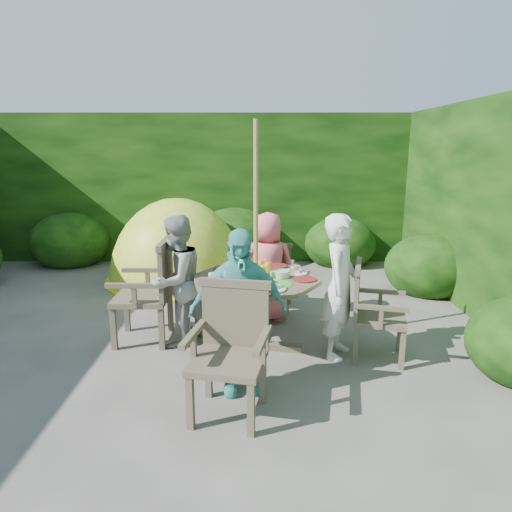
{
  "coord_description": "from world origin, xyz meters",
  "views": [
    {
      "loc": [
        0.99,
        -4.24,
        1.96
      ],
      "look_at": [
        0.98,
        0.37,
        0.85
      ],
      "focal_mm": 32.0,
      "sensor_mm": 36.0,
      "label": 1
    }
  ],
  "objects_px": {
    "child_back": "(268,267)",
    "garden_chair_back": "(272,275)",
    "garden_chair_front": "(231,348)",
    "child_front": "(238,312)",
    "patio_table": "(256,289)",
    "garden_chair_right": "(372,310)",
    "child_left": "(177,281)",
    "child_right": "(340,286)",
    "parasol_pole": "(256,240)",
    "dome_tent": "(178,279)",
    "garden_chair_left": "(150,290)"
  },
  "relations": [
    {
      "from": "child_front",
      "to": "dome_tent",
      "type": "relative_size",
      "value": 0.55
    },
    {
      "from": "garden_chair_back",
      "to": "child_right",
      "type": "bearing_deg",
      "value": 123.88
    },
    {
      "from": "garden_chair_left",
      "to": "child_back",
      "type": "distance_m",
      "value": 1.35
    },
    {
      "from": "garden_chair_right",
      "to": "child_right",
      "type": "bearing_deg",
      "value": 95.26
    },
    {
      "from": "garden_chair_front",
      "to": "child_right",
      "type": "bearing_deg",
      "value": 55.4
    },
    {
      "from": "child_right",
      "to": "patio_table",
      "type": "bearing_deg",
      "value": 101.14
    },
    {
      "from": "child_back",
      "to": "patio_table",
      "type": "bearing_deg",
      "value": 73.67
    },
    {
      "from": "patio_table",
      "to": "parasol_pole",
      "type": "xyz_separation_m",
      "value": [
        -0.0,
        -0.0,
        0.48
      ]
    },
    {
      "from": "garden_chair_right",
      "to": "garden_chair_front",
      "type": "xyz_separation_m",
      "value": [
        -1.27,
        -0.9,
        0.04
      ]
    },
    {
      "from": "garden_chair_front",
      "to": "child_back",
      "type": "distance_m",
      "value": 1.9
    },
    {
      "from": "garden_chair_back",
      "to": "child_left",
      "type": "distance_m",
      "value": 1.38
    },
    {
      "from": "garden_chair_right",
      "to": "child_left",
      "type": "relative_size",
      "value": 0.67
    },
    {
      "from": "garden_chair_front",
      "to": "child_back",
      "type": "xyz_separation_m",
      "value": [
        0.32,
        1.87,
        0.12
      ]
    },
    {
      "from": "child_back",
      "to": "garden_chair_back",
      "type": "bearing_deg",
      "value": -107.1
    },
    {
      "from": "patio_table",
      "to": "garden_chair_right",
      "type": "relative_size",
      "value": 1.66
    },
    {
      "from": "garden_chair_front",
      "to": "child_front",
      "type": "xyz_separation_m",
      "value": [
        0.05,
        0.29,
        0.17
      ]
    },
    {
      "from": "garden_chair_right",
      "to": "garden_chair_front",
      "type": "relative_size",
      "value": 0.93
    },
    {
      "from": "child_right",
      "to": "child_left",
      "type": "height_order",
      "value": "child_right"
    },
    {
      "from": "parasol_pole",
      "to": "child_front",
      "type": "height_order",
      "value": "parasol_pole"
    },
    {
      "from": "child_right",
      "to": "garden_chair_back",
      "type": "bearing_deg",
      "value": 47.01
    },
    {
      "from": "patio_table",
      "to": "child_right",
      "type": "relative_size",
      "value": 1.06
    },
    {
      "from": "parasol_pole",
      "to": "garden_chair_right",
      "type": "distance_m",
      "value": 1.27
    },
    {
      "from": "garden_chair_left",
      "to": "child_back",
      "type": "bearing_deg",
      "value": 115.71
    },
    {
      "from": "parasol_pole",
      "to": "child_right",
      "type": "height_order",
      "value": "parasol_pole"
    },
    {
      "from": "patio_table",
      "to": "garden_chair_back",
      "type": "distance_m",
      "value": 1.12
    },
    {
      "from": "garden_chair_right",
      "to": "garden_chair_front",
      "type": "height_order",
      "value": "garden_chair_front"
    },
    {
      "from": "patio_table",
      "to": "child_back",
      "type": "xyz_separation_m",
      "value": [
        0.13,
        0.79,
        0.01
      ]
    },
    {
      "from": "child_right",
      "to": "child_back",
      "type": "xyz_separation_m",
      "value": [
        -0.65,
        0.92,
        -0.06
      ]
    },
    {
      "from": "patio_table",
      "to": "dome_tent",
      "type": "height_order",
      "value": "dome_tent"
    },
    {
      "from": "garden_chair_left",
      "to": "child_right",
      "type": "bearing_deg",
      "value": 79.53
    },
    {
      "from": "garden_chair_left",
      "to": "child_right",
      "type": "distance_m",
      "value": 1.9
    },
    {
      "from": "child_left",
      "to": "garden_chair_front",
      "type": "bearing_deg",
      "value": 55.86
    },
    {
      "from": "garden_chair_back",
      "to": "child_front",
      "type": "relative_size",
      "value": 0.62
    },
    {
      "from": "parasol_pole",
      "to": "garden_chair_front",
      "type": "height_order",
      "value": "parasol_pole"
    },
    {
      "from": "garden_chair_back",
      "to": "child_left",
      "type": "relative_size",
      "value": 0.64
    },
    {
      "from": "garden_chair_back",
      "to": "child_right",
      "type": "xyz_separation_m",
      "value": [
        0.6,
        -1.23,
        0.24
      ]
    },
    {
      "from": "parasol_pole",
      "to": "child_right",
      "type": "relative_size",
      "value": 1.6
    },
    {
      "from": "child_right",
      "to": "child_front",
      "type": "bearing_deg",
      "value": 146.21
    },
    {
      "from": "patio_table",
      "to": "garden_chair_left",
      "type": "relative_size",
      "value": 1.43
    },
    {
      "from": "garden_chair_front",
      "to": "dome_tent",
      "type": "height_order",
      "value": "dome_tent"
    },
    {
      "from": "garden_chair_right",
      "to": "garden_chair_left",
      "type": "bearing_deg",
      "value": 93.93
    },
    {
      "from": "garden_chair_right",
      "to": "child_right",
      "type": "relative_size",
      "value": 0.64
    },
    {
      "from": "garden_chair_right",
      "to": "dome_tent",
      "type": "height_order",
      "value": "dome_tent"
    },
    {
      "from": "garden_chair_back",
      "to": "child_left",
      "type": "bearing_deg",
      "value": 52.11
    },
    {
      "from": "garden_chair_back",
      "to": "patio_table",
      "type": "bearing_deg",
      "value": 88.17
    },
    {
      "from": "dome_tent",
      "to": "child_right",
      "type": "bearing_deg",
      "value": -43.28
    },
    {
      "from": "child_right",
      "to": "garden_chair_front",
      "type": "bearing_deg",
      "value": 155.16
    },
    {
      "from": "parasol_pole",
      "to": "dome_tent",
      "type": "bearing_deg",
      "value": 116.17
    },
    {
      "from": "child_right",
      "to": "child_left",
      "type": "xyz_separation_m",
      "value": [
        -1.58,
        0.27,
        -0.03
      ]
    },
    {
      "from": "garden_chair_back",
      "to": "dome_tent",
      "type": "distance_m",
      "value": 1.96
    }
  ]
}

